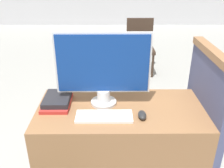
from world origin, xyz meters
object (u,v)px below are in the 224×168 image
Objects in this scene: monitor at (103,68)px; keyboard at (104,116)px; book_stack at (57,101)px; mouse at (142,115)px; far_chair at (140,44)px.

keyboard is (0.01, -0.19, -0.27)m from monitor.
book_stack is (-0.33, -0.01, -0.25)m from monitor.
keyboard is 3.68× the size of mouse.
monitor is at bearing 143.34° from mouse.
mouse is at bearing -143.06° from far_chair.
far_chair is (0.88, 2.47, -0.31)m from book_stack.
mouse is 0.11× the size of far_chair.
monitor reaches higher than far_chair.
monitor is 1.74× the size of keyboard.
monitor is 0.33m from keyboard.
monitor reaches higher than keyboard.
monitor is at bearing -149.33° from far_chair.
keyboard is 2.71m from far_chair.
keyboard is 0.42× the size of far_chair.
far_chair is (0.29, 2.65, -0.30)m from mouse.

